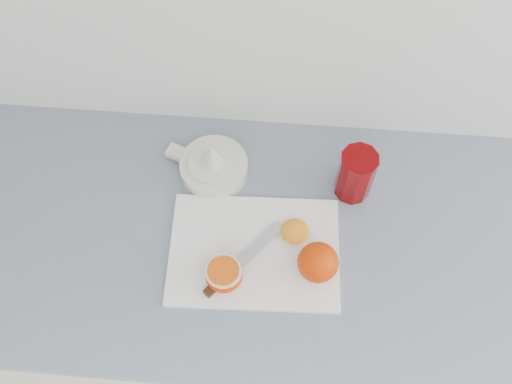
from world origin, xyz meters
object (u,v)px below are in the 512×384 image
half_orange (224,275)px  citrus_juicer (213,165)px  counter (288,302)px  cutting_board (254,251)px  red_tumbler (355,176)px

half_orange → citrus_juicer: citrus_juicer is taller
half_orange → citrus_juicer: (-0.05, 0.26, -0.01)m
counter → citrus_juicer: citrus_juicer is taller
cutting_board → citrus_juicer: size_ratio=1.85×
counter → cutting_board: bearing=-155.1°
half_orange → red_tumbler: red_tumbler is taller
cutting_board → red_tumbler: red_tumbler is taller
red_tumbler → citrus_juicer: bearing=176.0°
cutting_board → red_tumbler: size_ratio=2.68×
counter → citrus_juicer: size_ratio=12.37×
counter → citrus_juicer: bearing=143.2°
cutting_board → half_orange: size_ratio=4.69×
cutting_board → red_tumbler: bearing=39.7°
counter → red_tumbler: (0.11, 0.13, 0.51)m
counter → citrus_juicer: (-0.20, 0.15, 0.47)m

